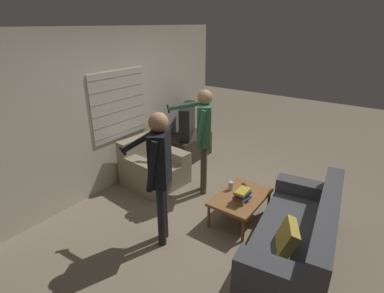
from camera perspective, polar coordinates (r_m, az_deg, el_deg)
name	(u,v)px	position (r m, az deg, el deg)	size (l,w,h in m)	color
ground_plane	(220,218)	(4.43, 5.44, -13.43)	(16.00, 16.00, 0.00)	#7F705B
wall_back	(116,110)	(5.08, -14.21, 6.84)	(5.20, 0.08, 2.55)	beige
couch_blue	(298,239)	(3.77, 19.57, -16.22)	(2.01, 1.06, 0.85)	#424247
armchair_beige	(153,167)	(5.20, -7.44, -3.82)	(0.96, 0.95, 0.79)	gray
coffee_table	(241,198)	(4.27, 9.25, -9.65)	(0.90, 0.60, 0.38)	brown
tv_stand	(187,146)	(6.14, -0.87, 0.00)	(0.96, 0.58, 0.48)	#33281E
tv	(187,121)	(5.95, -0.93, 4.93)	(0.82, 0.56, 0.63)	black
person_left_standing	(159,164)	(3.48, -6.23, -3.37)	(0.52, 0.79, 1.70)	black
person_right_standing	(204,129)	(4.59, 2.24, 3.31)	(0.54, 0.86, 1.69)	#4C4233
book_stack	(242,195)	(4.09, 9.49, -9.18)	(0.26, 0.20, 0.18)	gold
soda_can	(231,186)	(4.33, 7.40, -7.46)	(0.07, 0.07, 0.13)	silver
spare_remote	(245,186)	(4.46, 10.01, -7.40)	(0.11, 0.13, 0.02)	black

